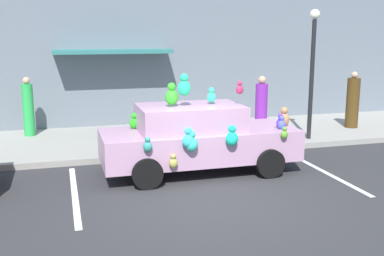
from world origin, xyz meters
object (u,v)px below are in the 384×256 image
(teddy_bear_on_sidewalk, at_px, (211,129))
(pedestrian_near_shopfront, at_px, (353,102))
(plush_covered_car, at_px, (197,137))
(pedestrian_walking_past, at_px, (261,107))
(pedestrian_by_lamp, at_px, (28,108))
(street_lamp_post, at_px, (313,60))

(teddy_bear_on_sidewalk, bearing_deg, pedestrian_near_shopfront, 8.26)
(plush_covered_car, height_order, pedestrian_walking_past, plush_covered_car)
(pedestrian_walking_past, xyz_separation_m, pedestrian_by_lamp, (-6.71, 1.45, 0.02))
(pedestrian_near_shopfront, distance_m, pedestrian_by_lamp, 9.93)
(street_lamp_post, distance_m, pedestrian_by_lamp, 8.23)
(teddy_bear_on_sidewalk, xyz_separation_m, street_lamp_post, (2.83, -0.34, 1.85))
(street_lamp_post, xyz_separation_m, pedestrian_walking_past, (-0.97, 1.16, -1.43))
(street_lamp_post, xyz_separation_m, pedestrian_near_shopfront, (2.13, 1.06, -1.41))
(pedestrian_walking_past, bearing_deg, street_lamp_post, -50.27)
(plush_covered_car, distance_m, street_lamp_post, 4.52)
(teddy_bear_on_sidewalk, bearing_deg, plush_covered_car, -115.84)
(plush_covered_car, xyz_separation_m, pedestrian_near_shopfront, (5.98, 2.83, 0.16))
(pedestrian_near_shopfront, bearing_deg, teddy_bear_on_sidewalk, -171.74)
(plush_covered_car, relative_size, pedestrian_walking_past, 2.57)
(street_lamp_post, bearing_deg, pedestrian_near_shopfront, 26.51)
(plush_covered_car, height_order, street_lamp_post, street_lamp_post)
(plush_covered_car, bearing_deg, street_lamp_post, 24.68)
(street_lamp_post, height_order, pedestrian_near_shopfront, street_lamp_post)
(street_lamp_post, xyz_separation_m, pedestrian_by_lamp, (-7.68, 2.61, -1.42))
(plush_covered_car, distance_m, pedestrian_by_lamp, 5.82)
(pedestrian_near_shopfront, xyz_separation_m, pedestrian_by_lamp, (-9.81, 1.55, -0.01))
(pedestrian_near_shopfront, bearing_deg, street_lamp_post, -153.49)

